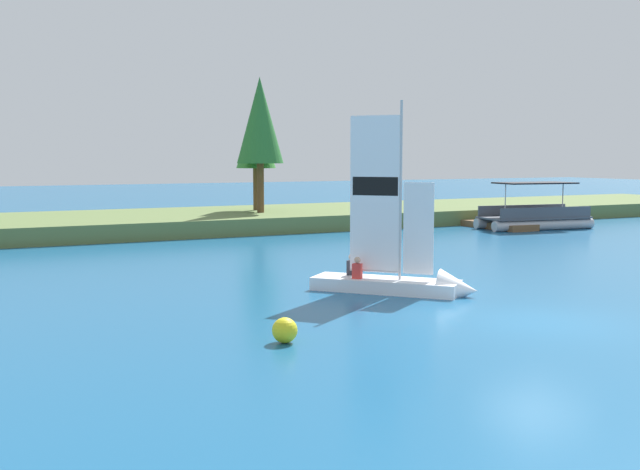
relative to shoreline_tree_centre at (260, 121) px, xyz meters
name	(u,v)px	position (x,y,z in m)	size (l,w,h in m)	color
ground_plane	(535,322)	(-3.37, -26.34, -6.13)	(200.00, 200.00, 0.00)	#195684
shore_bank	(198,221)	(-3.37, 1.28, -5.68)	(80.00, 10.65, 0.90)	#5B703D
shoreline_tree_centre	(260,121)	(0.00, 0.00, 0.00)	(2.67, 2.67, 7.73)	brown
shoreline_tree_midright	(256,138)	(0.55, 2.02, -0.90)	(2.37, 2.37, 6.23)	brown
wooden_dock	(496,225)	(12.18, -6.10, -5.95)	(1.91, 5.11, 0.36)	brown
sailboat	(411,279)	(-3.95, -21.62, -5.71)	(4.30, 4.60, 6.18)	white
pontoon_boat	(534,217)	(13.81, -7.44, -5.46)	(6.69, 3.29, 2.66)	#B2B2B7
channel_buoy	(285,330)	(-9.86, -25.53, -5.84)	(0.57, 0.57, 0.57)	yellow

